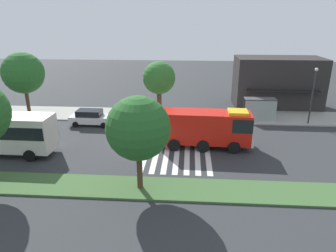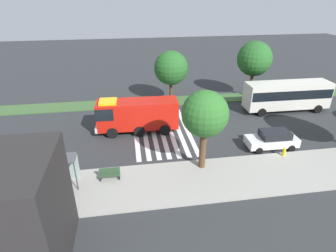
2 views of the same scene
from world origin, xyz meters
name	(u,v)px [view 1 (image 1 of 2)]	position (x,y,z in m)	size (l,w,h in m)	color
ground_plane	(148,145)	(0.00, 0.00, 0.00)	(120.00, 120.00, 0.00)	#2D3033
sidewalk	(157,115)	(0.00, 9.01, 0.07)	(60.00, 5.30, 0.14)	#9E9B93
median_strip	(133,188)	(0.00, -7.86, 0.07)	(60.00, 3.00, 0.14)	#3D6033
crosswalk	(178,145)	(2.84, 0.00, 0.01)	(5.85, 11.45, 0.01)	silver
fire_truck	(208,127)	(5.56, -0.13, 1.96)	(8.48, 2.93, 3.58)	red
parked_car_mid	(91,117)	(-6.96, 5.16, 0.88)	(4.77, 2.16, 1.72)	silver
bus_stop_shelter	(260,105)	(11.92, 7.89, 1.89)	(3.50, 1.40, 2.46)	#4C4C51
bench_near_shelter	(224,115)	(7.92, 7.88, 0.59)	(1.60, 0.50, 0.90)	#2D472D
street_lamp	(313,91)	(17.13, 6.96, 3.79)	(0.36, 0.36, 6.18)	#2D2D30
storefront_building	(277,82)	(15.32, 14.39, 3.24)	(10.95, 6.27, 6.49)	#282626
sidewalk_tree_west	(23,73)	(-15.21, 7.36, 5.30)	(4.71, 4.71, 7.54)	#47301E
sidewalk_tree_center	(159,78)	(0.41, 7.36, 4.91)	(3.65, 3.65, 6.66)	#513823
median_tree_west	(138,128)	(0.54, -7.86, 4.50)	(4.28, 4.28, 6.51)	#47301E
fire_hydrant	(94,116)	(-7.25, 6.86, 0.49)	(0.28, 0.28, 0.70)	gold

